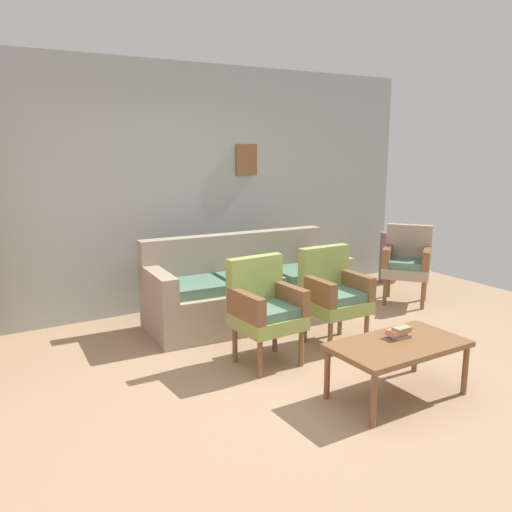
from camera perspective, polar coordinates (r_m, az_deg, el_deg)
The scene contains 9 objects.
ground_plane at distance 4.15m, azimuth 6.68°, elevation -14.45°, with size 7.68×7.68×0.00m, color #997A5B.
wall_back_with_decor at distance 6.03m, azimuth -8.67°, elevation 7.14°, with size 6.40×0.09×2.70m.
floral_couch at distance 5.59m, azimuth -1.03°, elevation -3.79°, with size 2.13×0.95×0.90m.
armchair_near_cabinet at distance 4.51m, azimuth 0.93°, elevation -5.37°, with size 0.54×0.51×0.90m.
armchair_near_couch_end at distance 4.99m, azimuth 8.23°, elevation -3.78°, with size 0.53×0.50×0.90m.
wingback_chair_by_fireplace at distance 6.49m, azimuth 15.81°, elevation -0.45°, with size 0.71×0.71×0.90m.
coffee_table at distance 4.09m, azimuth 14.92°, elevation -9.49°, with size 1.00×0.56×0.42m.
book_stack_on_table at distance 4.15m, azimuth 15.02°, elevation -7.87°, with size 0.17×0.11×0.09m.
floor_vase_by_wall at distance 7.39m, azimuth 13.92°, elevation -0.14°, with size 0.23×0.23×0.68m, color #74545B.
Camera 1 is at (-2.33, -2.91, 1.84)m, focal length 37.51 mm.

